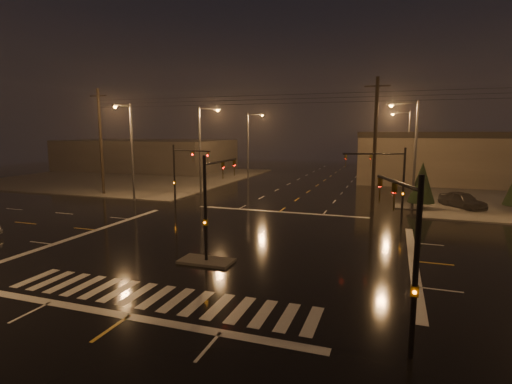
# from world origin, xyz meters

# --- Properties ---
(ground) EXTENTS (140.00, 140.00, 0.00)m
(ground) POSITION_xyz_m (0.00, 0.00, 0.00)
(ground) COLOR black
(ground) RESTS_ON ground
(sidewalk_nw) EXTENTS (36.00, 36.00, 0.12)m
(sidewalk_nw) POSITION_xyz_m (-30.00, 30.00, 0.06)
(sidewalk_nw) COLOR #46433E
(sidewalk_nw) RESTS_ON ground
(median_island) EXTENTS (3.00, 1.60, 0.15)m
(median_island) POSITION_xyz_m (0.00, -4.00, 0.07)
(median_island) COLOR #46433E
(median_island) RESTS_ON ground
(crosswalk) EXTENTS (15.00, 2.60, 0.01)m
(crosswalk) POSITION_xyz_m (0.00, -9.00, 0.01)
(crosswalk) COLOR beige
(crosswalk) RESTS_ON ground
(stop_bar_near) EXTENTS (16.00, 0.50, 0.01)m
(stop_bar_near) POSITION_xyz_m (0.00, -11.00, 0.01)
(stop_bar_near) COLOR beige
(stop_bar_near) RESTS_ON ground
(stop_bar_far) EXTENTS (16.00, 0.50, 0.01)m
(stop_bar_far) POSITION_xyz_m (0.00, 11.00, 0.01)
(stop_bar_far) COLOR beige
(stop_bar_far) RESTS_ON ground
(commercial_block) EXTENTS (30.00, 18.00, 5.60)m
(commercial_block) POSITION_xyz_m (-35.00, 42.00, 2.80)
(commercial_block) COLOR #393532
(commercial_block) RESTS_ON ground
(signal_mast_median) EXTENTS (0.25, 4.59, 6.00)m
(signal_mast_median) POSITION_xyz_m (0.00, -3.07, 3.75)
(signal_mast_median) COLOR black
(signal_mast_median) RESTS_ON ground
(signal_mast_ne) EXTENTS (4.84, 1.86, 6.00)m
(signal_mast_ne) POSITION_xyz_m (9.50, 10.14, 3.79)
(signal_mast_ne) COLOR black
(signal_mast_ne) RESTS_ON ground
(signal_mast_nw) EXTENTS (4.84, 1.86, 6.00)m
(signal_mast_nw) POSITION_xyz_m (-9.50, 10.14, 3.79)
(signal_mast_nw) COLOR black
(signal_mast_nw) RESTS_ON ground
(signal_mast_se) EXTENTS (1.55, 3.87, 6.00)m
(signal_mast_se) POSITION_xyz_m (10.23, -9.75, 3.71)
(signal_mast_se) COLOR black
(signal_mast_se) RESTS_ON ground
(streetlight_1) EXTENTS (2.77, 0.32, 10.00)m
(streetlight_1) POSITION_xyz_m (-11.18, 18.00, 5.80)
(streetlight_1) COLOR #38383A
(streetlight_1) RESTS_ON ground
(streetlight_2) EXTENTS (2.77, 0.32, 10.00)m
(streetlight_2) POSITION_xyz_m (-11.18, 34.00, 5.80)
(streetlight_2) COLOR #38383A
(streetlight_2) RESTS_ON ground
(streetlight_3) EXTENTS (2.77, 0.32, 10.00)m
(streetlight_3) POSITION_xyz_m (11.18, 16.00, 5.80)
(streetlight_3) COLOR #38383A
(streetlight_3) RESTS_ON ground
(streetlight_4) EXTENTS (2.77, 0.32, 10.00)m
(streetlight_4) POSITION_xyz_m (11.18, 36.00, 5.80)
(streetlight_4) COLOR #38383A
(streetlight_4) RESTS_ON ground
(streetlight_5) EXTENTS (0.32, 2.77, 10.00)m
(streetlight_5) POSITION_xyz_m (-16.00, 11.18, 5.80)
(streetlight_5) COLOR #38383A
(streetlight_5) RESTS_ON ground
(utility_pole_0) EXTENTS (2.20, 0.32, 12.00)m
(utility_pole_0) POSITION_xyz_m (-22.00, 14.00, 6.13)
(utility_pole_0) COLOR black
(utility_pole_0) RESTS_ON ground
(utility_pole_1) EXTENTS (2.20, 0.32, 12.00)m
(utility_pole_1) POSITION_xyz_m (8.00, 14.00, 6.13)
(utility_pole_1) COLOR black
(utility_pole_1) RESTS_ON ground
(conifer_0) EXTENTS (2.41, 2.41, 4.47)m
(conifer_0) POSITION_xyz_m (12.25, 16.30, 2.58)
(conifer_0) COLOR black
(conifer_0) RESTS_ON ground
(car_parked) EXTENTS (4.36, 4.94, 1.61)m
(car_parked) POSITION_xyz_m (16.03, 18.25, 0.81)
(car_parked) COLOR black
(car_parked) RESTS_ON ground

